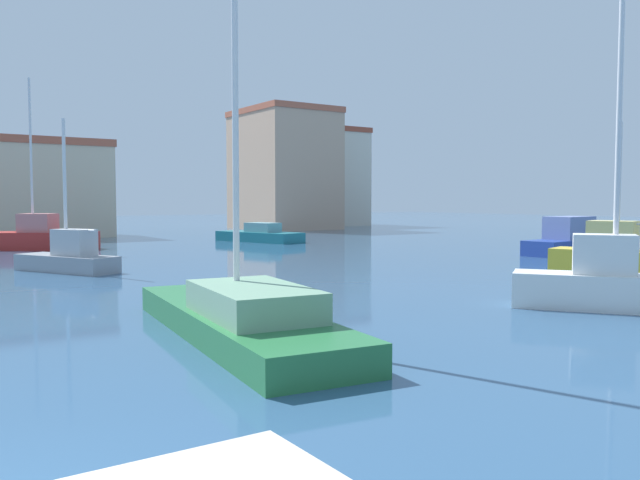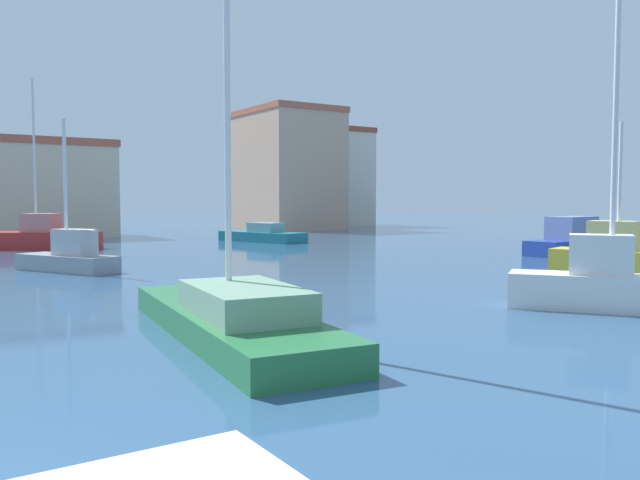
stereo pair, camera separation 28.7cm
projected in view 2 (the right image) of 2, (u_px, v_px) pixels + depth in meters
water at (281, 256)px, 29.16m from camera, size 160.00×160.00×0.00m
sailboat_white_center_channel at (609, 283)px, 14.77m from camera, size 3.53×4.31×7.29m
sailboat_green_distant_north at (233, 313)px, 11.85m from camera, size 2.84×7.76×11.47m
sailboat_grey_near_pier at (69, 256)px, 22.89m from camera, size 2.98×4.25×5.42m
motorboat_teal_far_left at (263, 235)px, 39.41m from camera, size 3.52×6.18×1.17m
motorboat_blue_behind_lamppost at (574, 240)px, 30.43m from camera, size 6.67×2.41×1.78m
sailboat_red_outer_mooring at (37, 237)px, 33.24m from camera, size 6.23×5.15×8.76m
sailboat_yellow_inner_mooring at (617, 255)px, 21.90m from camera, size 2.68×4.49×5.19m
warehouse_block at (30, 189)px, 44.06m from camera, size 10.40×7.15×6.66m
waterfront_apartments at (288, 169)px, 56.98m from camera, size 7.03×9.05×10.53m
harbor_office at (322, 177)px, 65.68m from camera, size 6.99×9.28×9.70m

